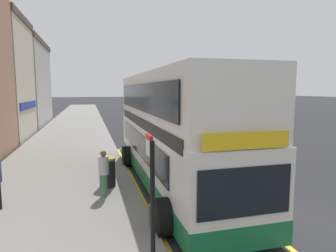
% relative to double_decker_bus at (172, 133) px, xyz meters
% --- Properties ---
extents(ground_plane, '(260.00, 260.00, 0.00)m').
position_rel_double_decker_bus_xyz_m(ground_plane, '(2.46, 27.74, -2.07)').
color(ground_plane, '#28282B').
extents(pavement_near, '(6.00, 76.00, 0.14)m').
position_rel_double_decker_bus_xyz_m(pavement_near, '(-4.54, 27.74, -2.00)').
color(pavement_near, gray).
rests_on(pavement_near, ground).
extents(double_decker_bus, '(3.24, 11.49, 4.40)m').
position_rel_double_decker_bus_xyz_m(double_decker_bus, '(0.00, 0.00, 0.00)').
color(double_decker_bus, white).
rests_on(double_decker_bus, ground).
extents(bus_bay_markings, '(3.00, 15.22, 0.01)m').
position_rel_double_decker_bus_xyz_m(bus_bay_markings, '(-0.05, -0.04, -2.06)').
color(bus_bay_markings, yellow).
rests_on(bus_bay_markings, ground).
extents(bus_stop_sign, '(0.09, 0.51, 2.82)m').
position_rel_double_decker_bus_xyz_m(bus_stop_sign, '(-2.12, -6.08, -0.28)').
color(bus_stop_sign, black).
rests_on(bus_stop_sign, pavement_near).
extents(parked_car_grey_behind, '(2.09, 4.20, 1.62)m').
position_rel_double_decker_bus_xyz_m(parked_car_grey_behind, '(5.05, 23.93, -1.27)').
color(parked_car_grey_behind, slate).
rests_on(parked_car_grey_behind, ground).
extents(parked_car_silver_distant, '(2.09, 4.20, 1.62)m').
position_rel_double_decker_bus_xyz_m(parked_car_silver_distant, '(6.96, 38.90, -1.27)').
color(parked_car_silver_distant, '#B2B5BA').
rests_on(parked_car_silver_distant, ground).
extents(parked_car_grey_kerbside, '(2.09, 4.20, 1.62)m').
position_rel_double_decker_bus_xyz_m(parked_car_grey_kerbside, '(5.32, 45.58, -1.27)').
color(parked_car_grey_kerbside, slate).
rests_on(parked_car_grey_kerbside, ground).
extents(pedestrian_further_back, '(0.34, 0.34, 1.60)m').
position_rel_double_decker_bus_xyz_m(pedestrian_further_back, '(-2.75, -1.19, -1.06)').
color(pedestrian_further_back, '#3F724C').
rests_on(pedestrian_further_back, pavement_near).
extents(litter_bin, '(0.62, 0.62, 1.11)m').
position_rel_double_decker_bus_xyz_m(litter_bin, '(-2.57, -0.17, -1.37)').
color(litter_bin, black).
rests_on(litter_bin, pavement_near).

